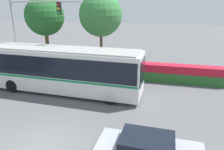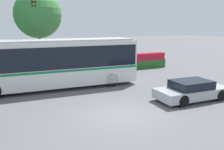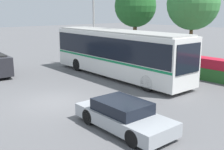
% 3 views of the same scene
% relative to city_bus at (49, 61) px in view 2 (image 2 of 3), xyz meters
% --- Properties ---
extents(ground_plane, '(140.00, 140.00, 0.00)m').
position_rel_city_bus_xyz_m(ground_plane, '(2.21, -6.45, -1.92)').
color(ground_plane, '#5B5B5E').
extents(city_bus, '(12.34, 2.93, 3.38)m').
position_rel_city_bus_xyz_m(city_bus, '(0.00, 0.00, 0.00)').
color(city_bus, silver).
rests_on(city_bus, ground).
extents(sedan_foreground, '(4.49, 1.94, 1.19)m').
position_rel_city_bus_xyz_m(sedan_foreground, '(7.09, -6.11, -1.34)').
color(sedan_foreground, '#9EA3A8').
rests_on(sedan_foreground, ground).
extents(flowering_hedge, '(10.95, 1.12, 1.52)m').
position_rel_city_bus_xyz_m(flowering_hedge, '(7.14, 4.25, -1.17)').
color(flowering_hedge, '#286028').
rests_on(flowering_hedge, ground).
extents(street_tree_centre, '(4.58, 4.58, 7.62)m').
position_rel_city_bus_xyz_m(street_tree_centre, '(0.64, 8.41, 3.40)').
color(street_tree_centre, brown).
rests_on(street_tree_centre, ground).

